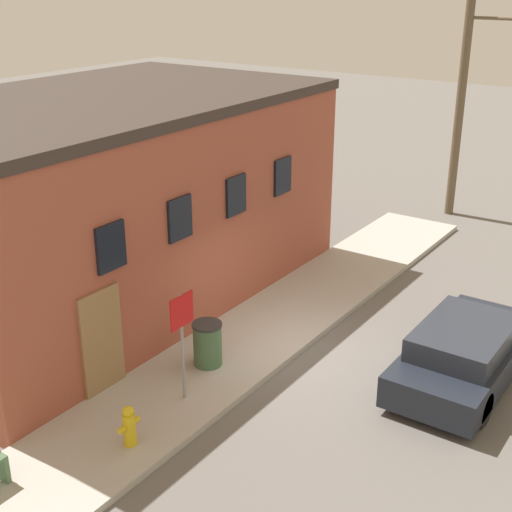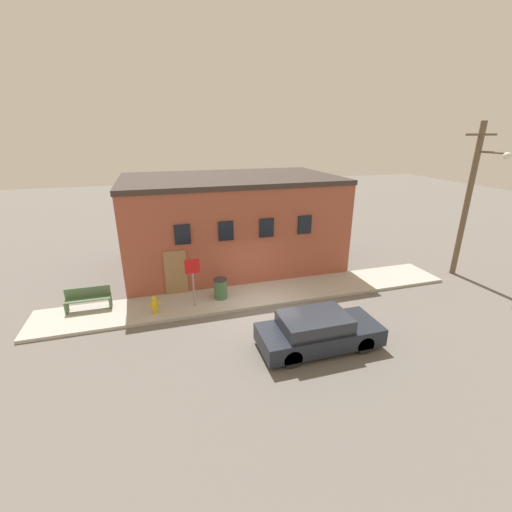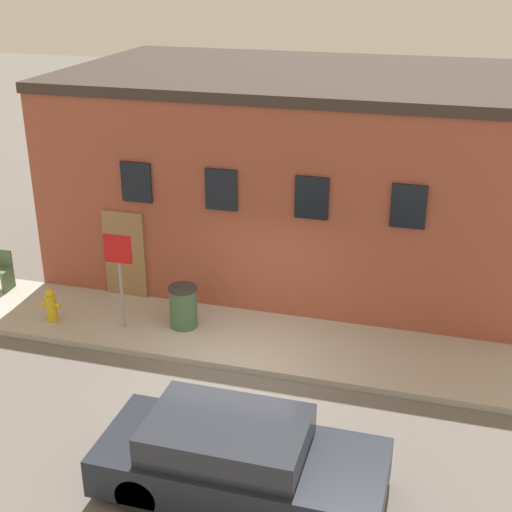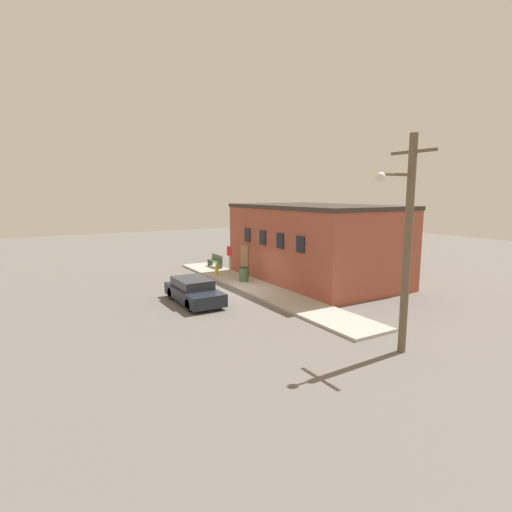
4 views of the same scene
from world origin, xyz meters
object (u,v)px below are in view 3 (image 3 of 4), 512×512
stop_sign (119,264)px  parked_car (238,459)px  trash_bin (183,307)px  fire_hydrant (51,305)px

stop_sign → parked_car: bearing=-46.6°
trash_bin → parked_car: parked_car is taller
stop_sign → trash_bin: size_ratio=2.30×
trash_bin → stop_sign: bearing=-161.6°
fire_hydrant → stop_sign: size_ratio=0.36×
fire_hydrant → stop_sign: (1.63, 0.15, 1.10)m
fire_hydrant → parked_car: (5.45, -3.88, 0.11)m
fire_hydrant → parked_car: 6.69m
fire_hydrant → parked_car: size_ratio=0.18×
fire_hydrant → trash_bin: trash_bin is taller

